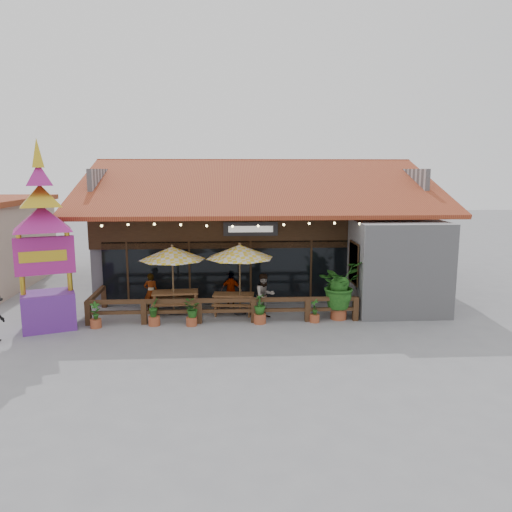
{
  "coord_description": "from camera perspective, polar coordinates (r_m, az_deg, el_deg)",
  "views": [
    {
      "loc": [
        -1.44,
        -18.22,
        5.55
      ],
      "look_at": [
        -0.3,
        1.5,
        2.14
      ],
      "focal_mm": 35.0,
      "sensor_mm": 36.0,
      "label": 1
    }
  ],
  "objects": [
    {
      "name": "diner_c",
      "position": [
        20.38,
        -2.84,
        -3.91
      ],
      "size": [
        0.91,
        0.55,
        1.45
      ],
      "primitive_type": "imported",
      "rotation": [
        0.0,
        0.0,
        2.89
      ],
      "color": "#342010",
      "rests_on": "ground"
    },
    {
      "name": "tropical_plant",
      "position": [
        18.91,
        9.51,
        -3.38
      ],
      "size": [
        2.14,
        2.09,
        2.24
      ],
      "color": "#9B482A",
      "rests_on": "ground"
    },
    {
      "name": "umbrella_right",
      "position": [
        19.17,
        -1.87,
        0.49
      ],
      "size": [
        3.09,
        3.09,
        2.81
      ],
      "color": "brown",
      "rests_on": "ground"
    },
    {
      "name": "planter_d",
      "position": [
        18.3,
        0.44,
        -6.12
      ],
      "size": [
        0.58,
        0.58,
        1.1
      ],
      "color": "#9B482A",
      "rests_on": "ground"
    },
    {
      "name": "picnic_table_right",
      "position": [
        19.67,
        -2.58,
        -5.04
      ],
      "size": [
        1.71,
        1.52,
        0.76
      ],
      "color": "brown",
      "rests_on": "ground"
    },
    {
      "name": "restaurant_building",
      "position": [
        25.11,
        0.61,
        2.15
      ],
      "size": [
        15.5,
        14.73,
        6.09
      ],
      "color": "#A2A1A6",
      "rests_on": "ground"
    },
    {
      "name": "umbrella_left",
      "position": [
        19.44,
        -9.55,
        0.29
      ],
      "size": [
        3.0,
        3.0,
        2.73
      ],
      "color": "brown",
      "rests_on": "ground"
    },
    {
      "name": "diner_b",
      "position": [
        18.89,
        0.98,
        -4.58
      ],
      "size": [
        1.03,
        0.94,
        1.71
      ],
      "primitive_type": "imported",
      "rotation": [
        0.0,
        0.0,
        0.43
      ],
      "color": "#342010",
      "rests_on": "ground"
    },
    {
      "name": "ground",
      "position": [
        19.1,
        1.17,
        -7.09
      ],
      "size": [
        100.0,
        100.0,
        0.0
      ],
      "primitive_type": "plane",
      "color": "gray",
      "rests_on": "ground"
    },
    {
      "name": "planter_b",
      "position": [
        18.46,
        -11.58,
        -6.4
      ],
      "size": [
        0.45,
        0.48,
        1.02
      ],
      "color": "#9B482A",
      "rests_on": "ground"
    },
    {
      "name": "planter_c",
      "position": [
        18.19,
        -7.39,
        -6.27
      ],
      "size": [
        0.66,
        0.59,
        0.96
      ],
      "color": "#9B482A",
      "rests_on": "ground"
    },
    {
      "name": "patio_railing",
      "position": [
        18.64,
        -5.72,
        -5.61
      ],
      "size": [
        10.0,
        2.6,
        0.92
      ],
      "color": "#4A2D1A",
      "rests_on": "ground"
    },
    {
      "name": "thai_sign_tower",
      "position": [
        18.61,
        -23.23,
        3.48
      ],
      "size": [
        3.39,
        3.39,
        7.11
      ],
      "color": "#60258B",
      "rests_on": "ground"
    },
    {
      "name": "diner_a",
      "position": [
        20.31,
        -11.92,
        -4.04
      ],
      "size": [
        0.57,
        0.38,
        1.53
      ],
      "primitive_type": "imported",
      "rotation": [
        0.0,
        0.0,
        3.12
      ],
      "color": "#342010",
      "rests_on": "ground"
    },
    {
      "name": "planter_e",
      "position": [
        18.62,
        6.71,
        -6.39
      ],
      "size": [
        0.37,
        0.39,
        0.9
      ],
      "color": "#9B482A",
      "rests_on": "ground"
    },
    {
      "name": "picnic_table_left",
      "position": [
        19.9,
        -9.2,
        -4.8
      ],
      "size": [
        1.88,
        1.66,
        0.86
      ],
      "color": "brown",
      "rests_on": "ground"
    },
    {
      "name": "planter_a",
      "position": [
        18.74,
        -17.87,
        -6.63
      ],
      "size": [
        0.4,
        0.39,
        0.96
      ],
      "color": "#9B482A",
      "rests_on": "ground"
    }
  ]
}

